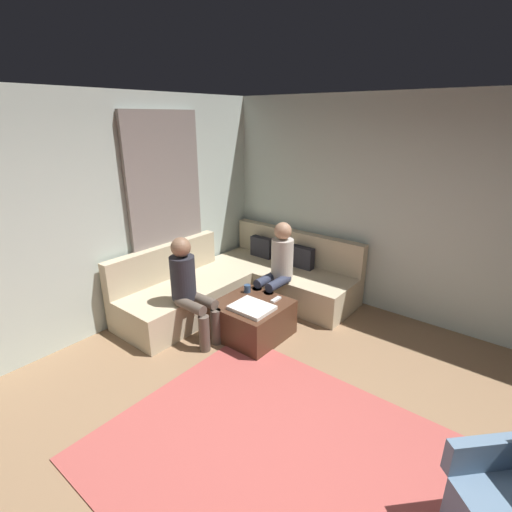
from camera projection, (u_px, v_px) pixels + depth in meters
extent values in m
cube|color=#8C6B4C|center=(290.00, 485.00, 2.71)|extent=(6.00, 6.00, 0.10)
cube|color=silver|center=(437.00, 216.00, 4.37)|extent=(6.00, 0.12, 2.70)
cube|color=silver|center=(60.00, 226.00, 3.96)|extent=(0.12, 6.00, 2.70)
cube|color=gray|center=(167.00, 213.00, 4.88)|extent=(0.06, 1.10, 2.50)
cube|color=#AD4C47|center=(276.00, 455.00, 2.89)|extent=(2.60, 2.20, 0.01)
cube|color=#C6B593|center=(282.00, 281.00, 5.43)|extent=(2.10, 0.85, 0.42)
cube|color=#C6B593|center=(297.00, 246.00, 5.54)|extent=(2.10, 0.14, 0.45)
cube|color=#C6B593|center=(185.00, 300.00, 4.87)|extent=(0.85, 1.70, 0.42)
cube|color=#C6B593|center=(164.00, 262.00, 4.92)|extent=(0.14, 1.70, 0.45)
cube|color=#26262D|center=(262.00, 249.00, 5.74)|extent=(0.36, 0.12, 0.36)
cube|color=#26262D|center=(301.00, 259.00, 5.32)|extent=(0.36, 0.12, 0.36)
cube|color=#4C2D1E|center=(252.00, 319.00, 4.42)|extent=(0.76, 0.76, 0.42)
cube|color=white|center=(252.00, 308.00, 4.19)|extent=(0.44, 0.36, 0.04)
cylinder|color=#334C72|center=(247.00, 289.00, 4.59)|extent=(0.08, 0.08, 0.10)
cube|color=white|center=(276.00, 299.00, 4.39)|extent=(0.05, 0.15, 0.02)
cube|color=slate|center=(490.00, 453.00, 2.30)|extent=(0.45, 0.46, 0.22)
cylinder|color=#2D3347|center=(268.00, 308.00, 4.66)|extent=(0.12, 0.12, 0.42)
cylinder|color=#2D3347|center=(257.00, 304.00, 4.76)|extent=(0.12, 0.12, 0.42)
cylinder|color=#2D3347|center=(278.00, 283.00, 4.71)|extent=(0.12, 0.40, 0.12)
cylinder|color=#2D3347|center=(267.00, 279.00, 4.82)|extent=(0.12, 0.40, 0.12)
cylinder|color=beige|center=(282.00, 258.00, 4.82)|extent=(0.28, 0.28, 0.50)
sphere|color=tan|center=(283.00, 231.00, 4.70)|extent=(0.22, 0.22, 0.22)
cylinder|color=brown|center=(216.00, 327.00, 4.25)|extent=(0.12, 0.12, 0.42)
cylinder|color=brown|center=(204.00, 333.00, 4.12)|extent=(0.12, 0.12, 0.42)
cylinder|color=brown|center=(202.00, 300.00, 4.28)|extent=(0.40, 0.12, 0.12)
cylinder|color=brown|center=(190.00, 306.00, 4.15)|extent=(0.40, 0.12, 0.12)
cylinder|color=#26262D|center=(183.00, 278.00, 4.24)|extent=(0.28, 0.28, 0.50)
sphere|color=#8C664C|center=(181.00, 247.00, 4.12)|extent=(0.22, 0.22, 0.22)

